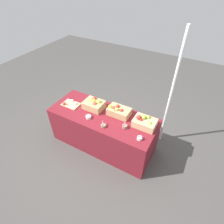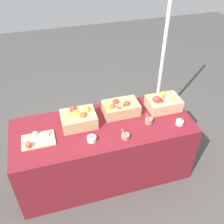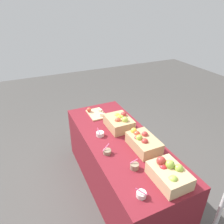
# 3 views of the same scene
# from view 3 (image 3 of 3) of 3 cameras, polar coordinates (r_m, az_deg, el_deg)

# --- Properties ---
(ground_plane) EXTENTS (10.00, 10.00, 0.00)m
(ground_plane) POSITION_cam_3_polar(r_m,az_deg,el_deg) (2.91, 2.10, -19.31)
(ground_plane) COLOR #474442
(table) EXTENTS (1.90, 0.76, 0.74)m
(table) POSITION_cam_3_polar(r_m,az_deg,el_deg) (2.65, 2.24, -13.92)
(table) COLOR maroon
(table) RESTS_ON ground_plane
(apple_crate_left) EXTENTS (0.36, 0.26, 0.19)m
(apple_crate_left) POSITION_cam_3_polar(r_m,az_deg,el_deg) (1.96, 15.17, -15.88)
(apple_crate_left) COLOR tan
(apple_crate_left) RESTS_ON table
(apple_crate_middle) EXTENTS (0.38, 0.24, 0.17)m
(apple_crate_middle) POSITION_cam_3_polar(r_m,az_deg,el_deg) (2.27, 8.45, -8.10)
(apple_crate_middle) COLOR tan
(apple_crate_middle) RESTS_ON table
(apple_crate_right) EXTENTS (0.36, 0.27, 0.19)m
(apple_crate_right) POSITION_cam_3_polar(r_m,az_deg,el_deg) (2.59, 1.95, -2.72)
(apple_crate_right) COLOR tan
(apple_crate_right) RESTS_ON table
(cutting_board_front) EXTENTS (0.32, 0.21, 0.08)m
(cutting_board_front) POSITION_cam_3_polar(r_m,az_deg,el_deg) (2.92, -4.47, -0.33)
(cutting_board_front) COLOR #D1B284
(cutting_board_front) RESTS_ON table
(sample_bowl_near) EXTENTS (0.09, 0.09, 0.10)m
(sample_bowl_near) POSITION_cam_3_polar(r_m,az_deg,el_deg) (2.46, -3.25, -5.97)
(sample_bowl_near) COLOR silver
(sample_bowl_near) RESTS_ON table
(sample_bowl_mid) EXTENTS (0.08, 0.09, 0.10)m
(sample_bowl_mid) POSITION_cam_3_polar(r_m,az_deg,el_deg) (2.21, -1.33, -10.71)
(sample_bowl_mid) COLOR gray
(sample_bowl_mid) RESTS_ON table
(sample_bowl_far) EXTENTS (0.09, 0.09, 0.10)m
(sample_bowl_far) POSITION_cam_3_polar(r_m,az_deg,el_deg) (1.83, 7.98, -21.31)
(sample_bowl_far) COLOR silver
(sample_bowl_far) RESTS_ON table
(sample_bowl_extra) EXTENTS (0.08, 0.08, 0.09)m
(sample_bowl_extra) POSITION_cam_3_polar(r_m,az_deg,el_deg) (2.05, 6.14, -14.42)
(sample_bowl_extra) COLOR gray
(sample_bowl_extra) RESTS_ON table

